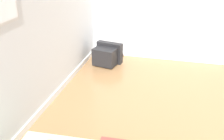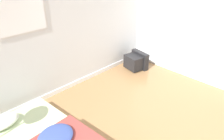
% 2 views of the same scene
% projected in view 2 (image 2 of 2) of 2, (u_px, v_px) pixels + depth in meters
% --- Properties ---
extents(wall_back, '(7.69, 0.08, 2.60)m').
position_uv_depth(wall_back, '(39.00, 33.00, 3.72)').
color(wall_back, silver).
rests_on(wall_back, ground_plane).
extents(crt_tv, '(0.49, 0.54, 0.40)m').
position_uv_depth(crt_tv, '(136.00, 61.00, 5.28)').
color(crt_tv, black).
rests_on(crt_tv, ground_plane).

